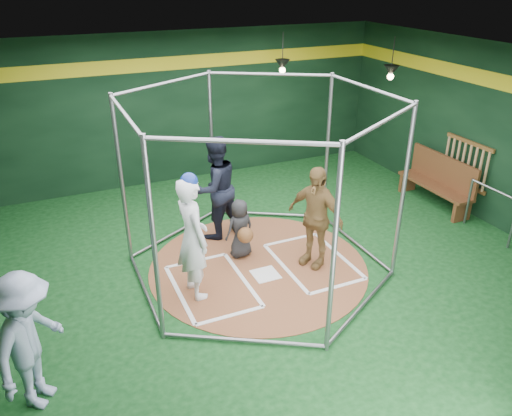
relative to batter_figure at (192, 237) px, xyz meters
name	(u,v)px	position (x,y,z in m)	size (l,w,h in m)	color
room_shell	(258,174)	(1.24, 0.31, 0.72)	(10.10, 9.10, 3.53)	#0B3312
clay_disc	(258,266)	(1.24, 0.30, -1.03)	(3.80, 3.80, 0.01)	brown
home_plate	(265,274)	(1.24, 0.00, -1.02)	(0.43, 0.43, 0.01)	white
batter_box_left	(212,286)	(0.29, 0.05, -1.02)	(1.17, 1.77, 0.01)	white
batter_box_right	(313,261)	(2.19, 0.05, -1.02)	(1.17, 1.77, 0.01)	white
batting_cage	(258,188)	(1.24, 0.30, 0.47)	(4.05, 4.67, 3.00)	gray
bat_rack	(466,163)	(6.17, 0.70, 0.02)	(0.07, 1.25, 0.98)	brown
pendant_lamp_near	(282,65)	(3.44, 3.90, 1.71)	(0.34, 0.34, 0.90)	black
pendant_lamp_far	(391,71)	(5.24, 2.30, 1.71)	(0.34, 0.34, 0.90)	black
batter_figure	(192,237)	(0.00, 0.00, 0.00)	(0.56, 0.78, 2.07)	white
visitor_leopard	(315,217)	(2.17, 0.02, -0.11)	(1.07, 0.44, 1.82)	#AA8449
catcher_figure	(240,229)	(1.09, 0.75, -0.48)	(0.58, 0.61, 1.09)	black
umpire	(215,188)	(0.96, 1.68, -0.02)	(0.97, 0.76, 2.00)	black
bystander_blue	(29,342)	(-2.37, -1.36, -0.14)	(1.15, 0.66, 1.79)	#9BADCE
dugout_bench	(439,180)	(5.88, 1.08, -0.46)	(0.45, 1.91, 1.12)	brown
steel_railing	(492,204)	(5.79, -0.44, -0.38)	(0.05, 1.14, 0.98)	gray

